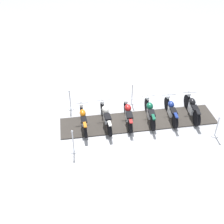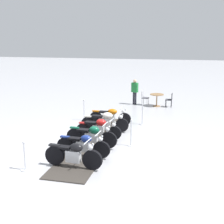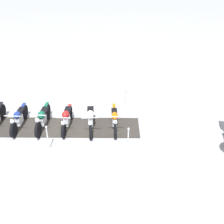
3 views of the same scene
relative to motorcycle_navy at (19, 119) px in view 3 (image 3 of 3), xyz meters
name	(u,v)px [view 3 (image 3 of 3)]	position (x,y,z in m)	size (l,w,h in m)	color
ground_plane	(56,128)	(1.59, -0.06, -0.49)	(80.00, 80.00, 0.00)	#B2B2B7
display_platform	(56,127)	(1.59, -0.06, -0.47)	(7.48, 1.53, 0.04)	#38332D
motorcycle_navy	(19,119)	(0.00, 0.00, 0.00)	(0.69, 2.13, 0.96)	black
motorcycle_forest	(43,118)	(1.05, -0.06, 0.02)	(0.67, 2.18, 1.01)	black
motorcycle_maroon	(67,119)	(2.11, -0.12, 0.01)	(0.63, 2.08, 0.89)	black
motorcycle_cream	(91,118)	(3.17, -0.19, 0.03)	(0.73, 2.28, 0.94)	black
motorcycle_copper	(115,119)	(4.22, -0.24, 0.00)	(0.68, 2.11, 0.94)	black
stanchion_right_mid	(48,141)	(1.50, -1.61, -0.07)	(0.28, 0.28, 1.15)	silver
stanchion_right_rear	(128,143)	(4.67, -1.79, -0.11)	(0.30, 0.30, 1.09)	silver
stanchion_left_rear	(126,104)	(4.85, 1.32, -0.13)	(0.34, 0.34, 1.14)	silver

